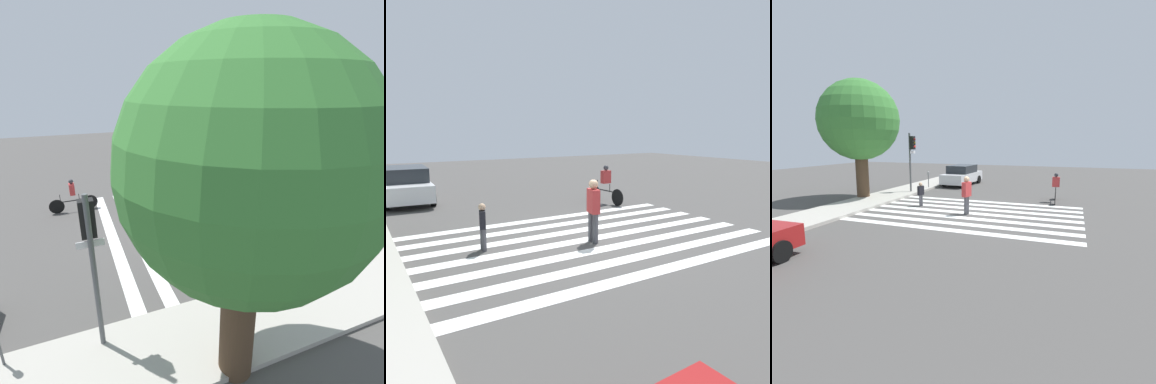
# 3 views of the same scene
# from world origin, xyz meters

# --- Properties ---
(ground_plane) EXTENTS (60.00, 60.00, 0.00)m
(ground_plane) POSITION_xyz_m (0.00, 0.00, 0.00)
(ground_plane) COLOR #4C4947
(crosswalk_stripes) EXTENTS (6.24, 10.00, 0.01)m
(crosswalk_stripes) POSITION_xyz_m (-0.00, 0.00, 0.00)
(crosswalk_stripes) COLOR white
(crosswalk_stripes) RESTS_ON ground_plane
(pedestrian_child_with_backpack) EXTENTS (0.54, 0.33, 1.80)m
(pedestrian_child_with_backpack) POSITION_xyz_m (-0.30, 0.13, 1.01)
(pedestrian_child_with_backpack) COLOR #4C4C51
(pedestrian_child_with_backpack) RESTS_ON ground_plane
(pedestrian_adult_yellow_jacket) EXTENTS (0.38, 0.25, 1.27)m
(pedestrian_adult_yellow_jacket) POSITION_xyz_m (0.61, 3.01, 0.72)
(pedestrian_adult_yellow_jacket) COLOR #4C4C51
(pedestrian_adult_yellow_jacket) RESTS_ON ground_plane
(cyclist_far_lane) EXTENTS (2.28, 0.41, 1.65)m
(cyclist_far_lane) POSITION_xyz_m (4.22, -3.56, 0.87)
(cyclist_far_lane) COLOR black
(cyclist_far_lane) RESTS_ON ground_plane
(car_parked_dark_suv) EXTENTS (4.55, 2.11, 1.56)m
(car_parked_dark_suv) POSITION_xyz_m (8.87, 3.79, 0.79)
(car_parked_dark_suv) COLOR silver
(car_parked_dark_suv) RESTS_ON ground_plane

